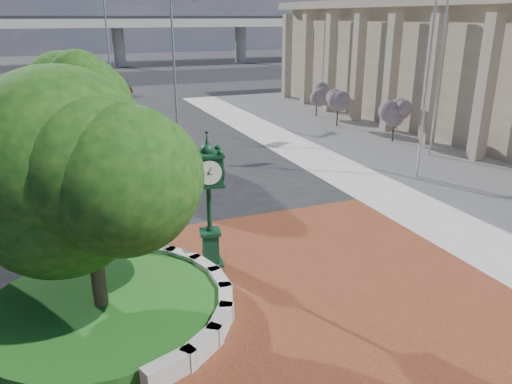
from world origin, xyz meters
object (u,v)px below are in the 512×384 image
(flagpole_a, at_px, (429,64))
(street_lamp_near, at_px, (176,53))
(flagpole_b, at_px, (443,46))
(post_clock, at_px, (209,195))
(parked_car, at_px, (114,86))
(street_lamp_far, at_px, (109,38))

(flagpole_a, bearing_deg, street_lamp_near, 114.53)
(flagpole_a, height_order, flagpole_b, flagpole_b)
(post_clock, bearing_deg, parked_car, 87.06)
(flagpole_a, height_order, street_lamp_near, flagpole_a)
(street_lamp_near, bearing_deg, flagpole_a, -65.47)
(flagpole_b, bearing_deg, street_lamp_near, 128.71)
(parked_car, relative_size, street_lamp_near, 0.52)
(flagpole_a, relative_size, flagpole_b, 0.90)
(parked_car, xyz_separation_m, street_lamp_far, (-0.29, -2.26, 4.78))
(flagpole_a, distance_m, street_lamp_near, 18.33)
(post_clock, height_order, street_lamp_near, street_lamp_near)
(parked_car, distance_m, flagpole_b, 34.36)
(parked_car, bearing_deg, flagpole_a, -98.75)
(parked_car, bearing_deg, flagpole_b, -91.89)
(post_clock, xyz_separation_m, flagpole_b, (15.34, 7.94, 3.62))
(street_lamp_far, bearing_deg, parked_car, 82.68)
(street_lamp_near, relative_size, street_lamp_far, 0.90)
(post_clock, xyz_separation_m, street_lamp_far, (1.72, 36.92, 3.20))
(post_clock, xyz_separation_m, flagpole_a, (11.99, 4.94, 3.05))
(post_clock, relative_size, parked_car, 0.96)
(post_clock, distance_m, street_lamp_far, 37.10)
(post_clock, height_order, flagpole_b, flagpole_b)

